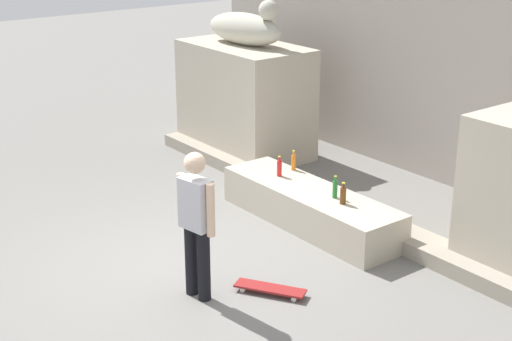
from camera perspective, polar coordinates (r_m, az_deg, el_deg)
ground_plane at (r=9.14m, az=-5.76°, el=-7.22°), size 40.00×40.00×0.00m
facade_wall at (r=11.65m, az=15.54°, el=11.88°), size 10.83×0.60×5.34m
pedestal_left at (r=12.89m, az=-0.83°, el=5.39°), size 2.28×1.32×1.85m
statue_reclining_left at (r=12.61m, az=-0.74°, el=10.69°), size 1.65×0.74×0.78m
ledge_block at (r=10.16m, az=4.09°, el=-2.75°), size 2.83×0.80×0.50m
skater at (r=8.10m, az=-4.51°, el=-3.67°), size 0.53×0.26×1.67m
skateboard at (r=8.50m, az=1.07°, el=-8.86°), size 0.78×0.59×0.08m
bottle_red at (r=10.49m, az=1.76°, el=0.20°), size 0.07×0.07×0.29m
bottle_green at (r=9.78m, az=5.96°, el=-1.37°), size 0.06×0.06×0.30m
bottle_orange at (r=10.73m, az=2.84°, el=0.65°), size 0.06×0.06×0.29m
bottle_brown at (r=9.60m, az=6.56°, el=-1.85°), size 0.08×0.08×0.29m
stair_step at (r=10.53m, az=6.12°, el=-2.86°), size 8.34×0.50×0.20m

